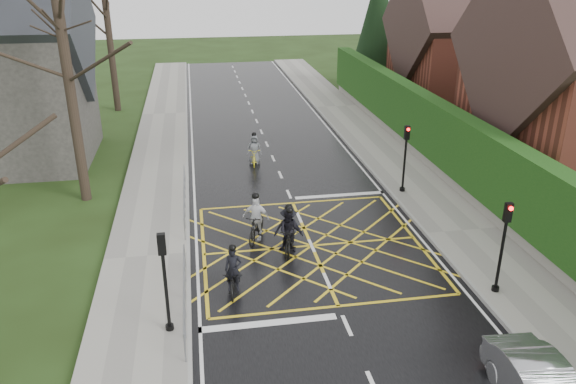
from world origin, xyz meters
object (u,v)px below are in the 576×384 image
object	(u,v)px
cyclist_mid	(289,233)
cyclist_front	(256,223)
cyclist_rear	(234,276)
cyclist_back	(290,235)
cyclist_lead	(255,153)

from	to	relation	value
cyclist_mid	cyclist_front	distance (m)	1.44
cyclist_rear	cyclist_back	world-z (taller)	cyclist_back
cyclist_mid	cyclist_lead	xyz separation A→B (m)	(-0.18, 9.42, -0.07)
cyclist_rear	cyclist_lead	size ratio (longest dim) A/B	0.98
cyclist_rear	cyclist_back	distance (m)	3.18
cyclist_rear	cyclist_front	world-z (taller)	cyclist_front
cyclist_mid	cyclist_front	size ratio (longest dim) A/B	0.97
cyclist_mid	cyclist_lead	world-z (taller)	cyclist_mid
cyclist_rear	cyclist_mid	xyz separation A→B (m)	(2.22, 2.49, 0.12)
cyclist_mid	cyclist_lead	bearing A→B (deg)	100.11
cyclist_front	cyclist_rear	bearing A→B (deg)	-86.01
cyclist_rear	cyclist_mid	bearing A→B (deg)	55.75
cyclist_rear	cyclist_lead	world-z (taller)	cyclist_lead
cyclist_rear	cyclist_front	distance (m)	3.62
cyclist_back	cyclist_lead	xyz separation A→B (m)	(-0.18, 9.64, -0.08)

